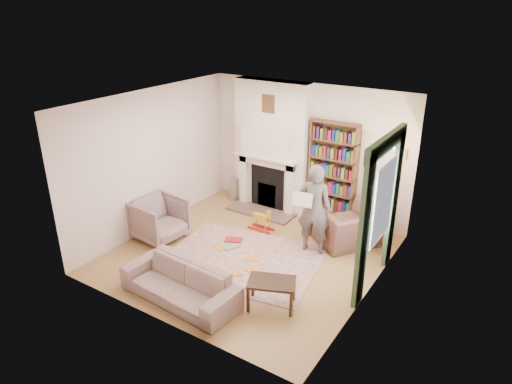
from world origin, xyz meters
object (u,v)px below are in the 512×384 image
Objects in this scene: bookcase at (333,167)px; paraffin_heater at (234,189)px; armchair_reading at (349,226)px; sofa at (180,283)px; coffee_table at (271,294)px; armchair_left at (159,219)px; man_reading at (314,209)px; rocking_horse at (261,220)px.

paraffin_heater is (-2.30, -0.23, -0.90)m from bookcase.
armchair_reading reaches higher than paraffin_heater.
bookcase is at bearing 5.83° from paraffin_heater.
sofa is 2.78× the size of coffee_table.
armchair_left is 0.53× the size of man_reading.
armchair_reading is 1.75m from rocking_horse.
bookcase reaches higher than man_reading.
rocking_horse is at bearing -129.14° from bookcase.
sofa is (-0.79, -3.82, -0.89)m from bookcase.
armchair_reading is 1.62× the size of coffee_table.
bookcase reaches higher than paraffin_heater.
bookcase is at bearing -88.51° from man_reading.
sofa is at bearing -177.45° from coffee_table.
paraffin_heater is (-3.02, 0.53, -0.09)m from armchair_reading.
man_reading reaches higher than rocking_horse.
sofa is 3.72× the size of rocking_horse.
rocking_horse is (1.47, 1.34, -0.18)m from armchair_left.
armchair_reading is 0.58× the size of sofa.
armchair_reading is at bearing -10.01° from paraffin_heater.
rocking_horse is (-1.69, -0.42, -0.14)m from armchair_reading.
paraffin_heater is (-1.50, 3.58, -0.01)m from sofa.
coffee_table is at bearing 29.02° from sofa.
armchair_left is at bearing 145.87° from sofa.
sofa is at bearing -67.23° from paraffin_heater.
rocking_horse is (-0.97, -1.19, -0.94)m from bookcase.
bookcase reaches higher than armchair_left.
bookcase is 3.36× the size of paraffin_heater.
coffee_table is at bearing -55.04° from rocking_horse.
man_reading is 2.87m from paraffin_heater.
armchair_reading is at bearing -46.76° from bookcase.
bookcase is 4.00m from sofa.
sofa is (1.65, -1.29, -0.12)m from armchair_left.
bookcase is at bearing 50.02° from rocking_horse.
sofa reaches higher than paraffin_heater.
coffee_table is at bearing -81.33° from bookcase.
armchair_left is 0.46× the size of sofa.
armchair_reading is 0.89m from man_reading.
sofa reaches higher than rocking_horse.
sofa is 2.63m from rocking_horse.
armchair_left reaches higher than sofa.
bookcase is 1.63× the size of armchair_reading.
coffee_table is (0.22, -1.85, -0.62)m from man_reading.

